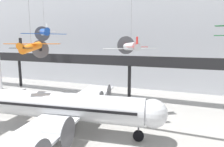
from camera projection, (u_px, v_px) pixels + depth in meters
name	position (u px, v px, depth m)	size (l,w,h in m)	color
hangar_back_wall	(141.00, 39.00, 49.68)	(140.00, 3.00, 24.76)	silver
mezzanine_walkway	(128.00, 63.00, 40.49)	(110.00, 3.20, 8.97)	black
airliner_silver_main	(61.00, 106.00, 25.50)	(26.88, 30.80, 10.02)	silver
suspended_plane_silver_racer	(131.00, 47.00, 29.96)	(7.75, 7.03, 10.16)	silver
suspended_plane_orange_highwing	(31.00, 47.00, 26.67)	(7.42, 6.28, 10.51)	orange
suspended_plane_blue_trainer	(45.00, 32.00, 41.34)	(7.63, 7.75, 8.10)	#1E4CAD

